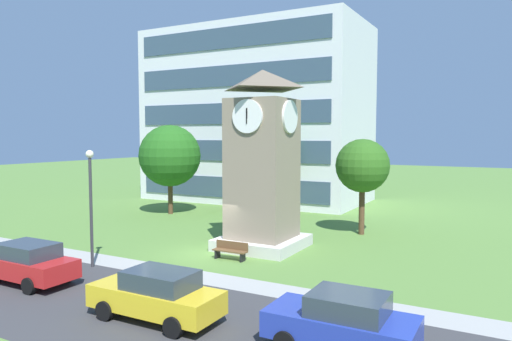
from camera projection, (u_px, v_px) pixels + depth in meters
ground_plane at (209, 253)px, 24.72m from camera, size 160.00×160.00×0.00m
street_asphalt at (87, 300)px, 17.69m from camera, size 120.00×7.20×0.01m
kerb_strip at (163, 270)px, 21.54m from camera, size 120.00×1.60×0.01m
office_building at (257, 116)px, 45.18m from camera, size 20.20×10.21×16.00m
clock_tower at (262, 170)px, 25.60m from camera, size 4.22×4.22×9.61m
park_bench at (231, 250)px, 23.43m from camera, size 1.81×0.52×0.88m
street_lamp at (91, 194)px, 21.93m from camera, size 0.36×0.36×5.45m
tree_streetside at (265, 152)px, 37.86m from camera, size 4.78×4.78×7.16m
tree_by_building at (170, 156)px, 36.83m from camera, size 4.78×4.78×6.94m
tree_near_tower at (362, 166)px, 29.15m from camera, size 3.30×3.30×5.91m
parked_car_red at (26, 262)px, 19.71m from camera, size 4.72×2.00×1.69m
parked_car_yellow at (157, 294)px, 15.74m from camera, size 4.60×1.96×1.69m
parked_car_blue at (342, 321)px, 13.45m from camera, size 4.24×2.09×1.69m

